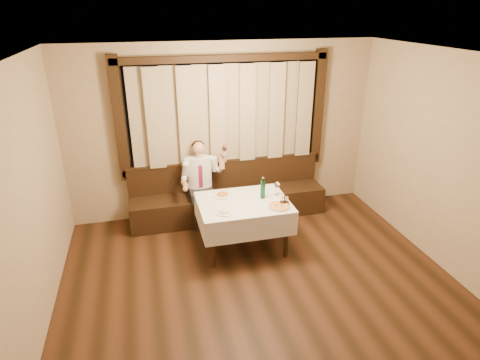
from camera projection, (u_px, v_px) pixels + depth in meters
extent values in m
cube|color=black|center=(282.00, 331.00, 4.40)|extent=(5.00, 6.00, 0.01)
cube|color=silver|center=(296.00, 69.00, 3.28)|extent=(5.00, 6.00, 0.01)
cube|color=tan|center=(224.00, 131.00, 6.51)|extent=(5.00, 0.01, 2.80)
cube|color=tan|center=(1.00, 255.00, 3.28)|extent=(0.01, 6.00, 2.80)
cube|color=black|center=(223.00, 113.00, 6.37)|extent=(3.00, 0.02, 1.60)
cube|color=orange|center=(181.00, 135.00, 6.32)|extent=(0.50, 0.01, 0.40)
cube|color=black|center=(225.00, 164.00, 6.67)|extent=(3.30, 0.12, 0.10)
cube|color=black|center=(223.00, 58.00, 5.99)|extent=(3.30, 0.12, 0.10)
cube|color=black|center=(119.00, 120.00, 5.98)|extent=(0.16, 0.12, 1.90)
cube|color=black|center=(318.00, 108.00, 6.69)|extent=(0.16, 0.12, 1.90)
cube|color=#957D60|center=(225.00, 115.00, 6.28)|extent=(2.90, 0.08, 1.55)
cube|color=black|center=(229.00, 204.00, 6.69)|extent=(3.20, 0.60, 0.45)
cube|color=black|center=(225.00, 174.00, 6.73)|extent=(3.20, 0.12, 0.45)
cube|color=black|center=(225.00, 160.00, 6.63)|extent=(3.20, 0.14, 0.04)
cylinder|color=black|center=(213.00, 245.00, 5.33)|extent=(0.06, 0.06, 0.71)
cylinder|color=black|center=(286.00, 235.00, 5.56)|extent=(0.06, 0.06, 0.71)
cylinder|color=black|center=(204.00, 218.00, 5.98)|extent=(0.06, 0.06, 0.71)
cylinder|color=black|center=(270.00, 211.00, 6.21)|extent=(0.06, 0.06, 0.71)
cube|color=black|center=(243.00, 203.00, 5.62)|extent=(1.20, 0.90, 0.04)
cube|color=silver|center=(243.00, 202.00, 5.61)|extent=(1.26, 0.96, 0.01)
cube|color=silver|center=(253.00, 230.00, 5.25)|extent=(1.26, 0.01, 0.35)
cube|color=silver|center=(236.00, 198.00, 6.11)|extent=(1.26, 0.01, 0.35)
cube|color=silver|center=(199.00, 218.00, 5.54)|extent=(0.01, 0.96, 0.35)
cube|color=silver|center=(285.00, 208.00, 5.82)|extent=(0.01, 0.96, 0.35)
cylinder|color=white|center=(279.00, 207.00, 5.45)|extent=(0.31, 0.31, 0.01)
cylinder|color=#D84E20|center=(279.00, 206.00, 5.44)|extent=(0.28, 0.28, 0.01)
torus|color=tan|center=(279.00, 206.00, 5.44)|extent=(0.29, 0.29, 0.02)
sphere|color=black|center=(277.00, 205.00, 5.45)|extent=(0.02, 0.02, 0.02)
sphere|color=black|center=(282.00, 206.00, 5.44)|extent=(0.02, 0.02, 0.02)
cylinder|color=white|center=(222.00, 195.00, 5.78)|extent=(0.27, 0.27, 0.02)
ellipsoid|color=#BD461E|center=(222.00, 192.00, 5.76)|extent=(0.17, 0.17, 0.08)
cylinder|color=white|center=(225.00, 212.00, 5.30)|extent=(0.24, 0.24, 0.01)
ellipsoid|color=beige|center=(225.00, 209.00, 5.29)|extent=(0.15, 0.15, 0.07)
cylinder|color=#11512E|center=(263.00, 190.00, 5.66)|extent=(0.07, 0.07, 0.26)
cylinder|color=#11512E|center=(263.00, 180.00, 5.60)|extent=(0.03, 0.03, 0.06)
cylinder|color=silver|center=(263.00, 178.00, 5.59)|extent=(0.03, 0.03, 0.01)
cylinder|color=white|center=(277.00, 195.00, 5.80)|extent=(0.07, 0.07, 0.01)
cylinder|color=white|center=(277.00, 191.00, 5.78)|extent=(0.01, 0.01, 0.11)
ellipsoid|color=white|center=(277.00, 185.00, 5.74)|extent=(0.08, 0.08, 0.09)
cube|color=black|center=(284.00, 203.00, 5.53)|extent=(0.13, 0.09, 0.04)
cube|color=black|center=(285.00, 198.00, 5.51)|extent=(0.03, 0.06, 0.09)
cylinder|color=white|center=(282.00, 200.00, 5.52)|extent=(0.03, 0.03, 0.07)
cylinder|color=silver|center=(282.00, 197.00, 5.50)|extent=(0.03, 0.03, 0.01)
cylinder|color=white|center=(287.00, 200.00, 5.52)|extent=(0.03, 0.03, 0.07)
cylinder|color=silver|center=(287.00, 197.00, 5.50)|extent=(0.03, 0.03, 0.01)
cube|color=black|center=(202.00, 194.00, 6.37)|extent=(0.37, 0.42, 0.15)
cube|color=black|center=(198.00, 217.00, 6.29)|extent=(0.10, 0.11, 0.45)
cube|color=black|center=(211.00, 216.00, 6.33)|extent=(0.10, 0.11, 0.45)
ellipsoid|color=white|center=(199.00, 172.00, 6.36)|extent=(0.39, 0.24, 0.50)
cube|color=maroon|center=(201.00, 176.00, 6.26)|extent=(0.06, 0.01, 0.37)
cylinder|color=tan|center=(199.00, 155.00, 6.25)|extent=(0.09, 0.09, 0.07)
sphere|color=tan|center=(198.00, 148.00, 6.20)|extent=(0.19, 0.19, 0.19)
ellipsoid|color=black|center=(198.00, 145.00, 6.22)|extent=(0.20, 0.20, 0.15)
sphere|color=white|center=(187.00, 161.00, 6.24)|extent=(0.12, 0.12, 0.12)
sphere|color=white|center=(210.00, 159.00, 6.32)|extent=(0.12, 0.12, 0.12)
sphere|color=tan|center=(185.00, 189.00, 6.01)|extent=(0.08, 0.08, 0.08)
sphere|color=tan|center=(224.00, 154.00, 6.18)|extent=(0.09, 0.09, 0.09)
cylinder|color=white|center=(224.00, 152.00, 6.14)|extent=(0.01, 0.01, 0.10)
ellipsoid|color=white|center=(224.00, 147.00, 6.11)|extent=(0.08, 0.08, 0.10)
ellipsoid|color=#4C070F|center=(224.00, 149.00, 6.11)|extent=(0.06, 0.06, 0.06)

